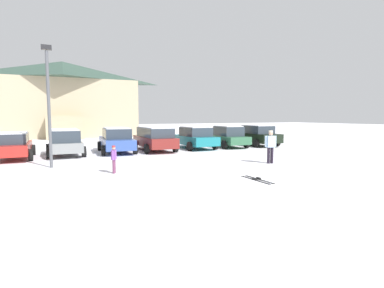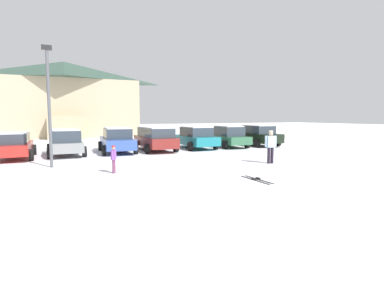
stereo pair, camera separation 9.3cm
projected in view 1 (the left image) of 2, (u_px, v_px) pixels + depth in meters
The scene contains 13 objects.
ground at pixel (283, 195), 9.05m from camera, with size 160.00×160.00×0.00m, color white.
ski_lodge at pixel (63, 99), 34.87m from camera, with size 16.65×10.46×8.69m.
parked_red_sedan at pixel (13, 145), 16.69m from camera, with size 2.14×4.48×1.50m.
parked_grey_wagon at pixel (65, 141), 18.13m from camera, with size 2.11×4.17×1.61m.
parked_blue_hatchback at pixel (116, 140), 19.69m from camera, with size 2.40×4.88×1.64m.
parked_maroon_van at pixel (154, 138), 20.64m from camera, with size 2.25×4.82×1.65m.
parked_teal_hatchback at pixel (195, 137), 22.04m from camera, with size 2.28×4.36×1.63m.
parked_green_coupe at pixel (227, 136), 23.21m from camera, with size 2.35×4.57×1.65m.
parked_black_sedan at pixel (256, 135), 24.30m from camera, with size 2.27×4.39×1.67m.
skier_child_in_purple_jacket at pixel (114, 158), 12.49m from camera, with size 0.27×0.40×1.16m.
skier_adult_in_blue_parka at pixel (270, 145), 15.08m from camera, with size 0.60×0.33×1.67m.
pair_of_skis at pixel (257, 179), 11.22m from camera, with size 0.32×1.65×0.08m.
lamp_post at pixel (49, 100), 13.64m from camera, with size 0.44×0.24×5.57m.
Camera 1 is at (-6.35, -6.79, 2.39)m, focal length 28.00 mm.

